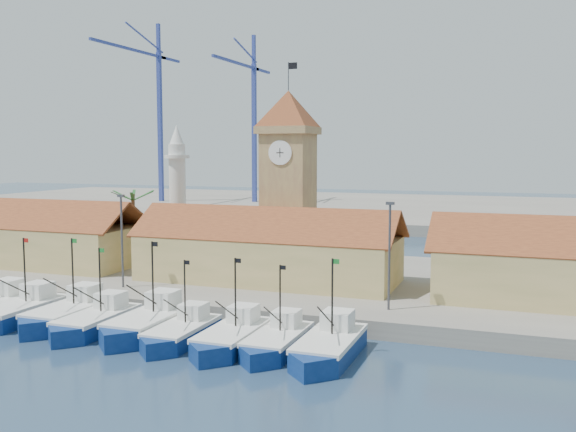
% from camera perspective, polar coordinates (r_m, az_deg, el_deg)
% --- Properties ---
extents(ground, '(400.00, 400.00, 0.00)m').
position_cam_1_polar(ground, '(48.98, -10.68, -11.73)').
color(ground, '#1C374C').
rests_on(ground, ground).
extents(quay, '(140.00, 32.00, 1.50)m').
position_cam_1_polar(quay, '(69.83, -0.53, -5.71)').
color(quay, gray).
rests_on(quay, ground).
extents(terminal, '(240.00, 80.00, 2.00)m').
position_cam_1_polar(terminal, '(152.58, 10.92, 0.54)').
color(terminal, gray).
rests_on(terminal, ground).
extents(boat_1, '(3.67, 10.06, 7.61)m').
position_cam_1_polar(boat_1, '(60.37, -22.83, -7.96)').
color(boat_1, navy).
rests_on(boat_1, ground).
extents(boat_2, '(3.72, 10.18, 7.71)m').
position_cam_1_polar(boat_2, '(57.96, -19.06, -8.37)').
color(boat_2, navy).
rests_on(boat_2, ground).
extents(boat_3, '(3.47, 9.51, 7.20)m').
position_cam_1_polar(boat_3, '(55.08, -16.82, -9.10)').
color(boat_3, navy).
rests_on(boat_3, ground).
extents(boat_4, '(3.79, 10.39, 7.86)m').
position_cam_1_polar(boat_4, '(53.21, -12.40, -9.43)').
color(boat_4, navy).
rests_on(boat_4, ground).
extents(boat_5, '(3.23, 8.84, 6.69)m').
position_cam_1_polar(boat_5, '(50.58, -9.55, -10.33)').
color(boat_5, navy).
rests_on(boat_5, ground).
extents(boat_6, '(3.43, 9.39, 7.10)m').
position_cam_1_polar(boat_6, '(48.69, -5.10, -10.85)').
color(boat_6, navy).
rests_on(boat_6, ground).
extents(boat_7, '(3.24, 8.87, 6.71)m').
position_cam_1_polar(boat_7, '(47.71, -1.06, -11.23)').
color(boat_7, navy).
rests_on(boat_7, ground).
extents(boat_8, '(3.61, 9.89, 7.48)m').
position_cam_1_polar(boat_8, '(46.28, 3.60, -11.69)').
color(boat_8, navy).
rests_on(boat_8, ground).
extents(hall_left, '(31.20, 10.13, 7.61)m').
position_cam_1_polar(hall_left, '(82.87, -22.79, -2.07)').
color(hall_left, '#D8B876').
rests_on(hall_left, quay).
extents(hall_center, '(27.04, 10.13, 7.61)m').
position_cam_1_polar(hall_center, '(65.57, -1.77, -3.59)').
color(hall_center, '#D8B876').
rests_on(hall_center, quay).
extents(clock_tower, '(5.80, 5.80, 22.70)m').
position_cam_1_polar(clock_tower, '(70.35, 0.03, 3.59)').
color(clock_tower, tan).
rests_on(clock_tower, quay).
extents(minaret, '(3.00, 3.00, 16.30)m').
position_cam_1_polar(minaret, '(78.63, -9.79, 2.10)').
color(minaret, silver).
rests_on(minaret, quay).
extents(palm_tree, '(5.60, 5.03, 8.39)m').
position_cam_1_polar(palm_tree, '(79.86, -13.57, -0.43)').
color(palm_tree, brown).
rests_on(palm_tree, quay).
extents(lamp_posts, '(80.70, 0.25, 9.03)m').
position_cam_1_polar(lamp_posts, '(57.73, -4.27, -2.38)').
color(lamp_posts, '#3F3F44').
rests_on(lamp_posts, quay).
extents(crane_blue_far, '(1.00, 37.21, 44.20)m').
position_cam_1_polar(crane_blue_far, '(164.95, -11.72, 9.92)').
color(crane_blue_far, '#2F3E90').
rests_on(crane_blue_far, terminal).
extents(crane_blue_near, '(1.00, 32.42, 41.04)m').
position_cam_1_polar(crane_blue_near, '(159.96, -3.23, 9.39)').
color(crane_blue_near, '#2F3E90').
rests_on(crane_blue_near, terminal).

